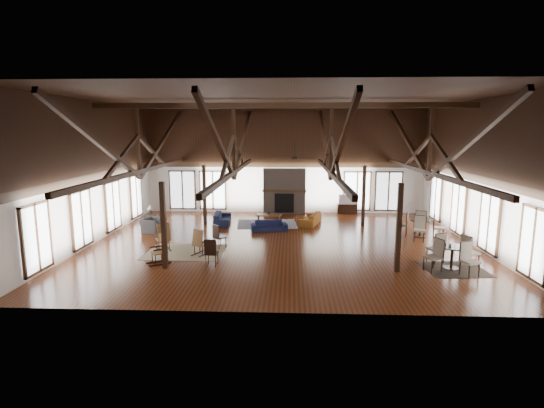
{
  "coord_description": "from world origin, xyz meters",
  "views": [
    {
      "loc": [
        0.36,
        -17.54,
        4.75
      ],
      "look_at": [
        -0.46,
        1.0,
        1.53
      ],
      "focal_mm": 28.0,
      "sensor_mm": 36.0,
      "label": 1
    }
  ],
  "objects_px": {
    "armchair": "(153,225)",
    "tv_console": "(347,209)",
    "sofa_orange": "(310,219)",
    "cafe_table_far": "(420,225)",
    "sofa_navy_left": "(222,218)",
    "cafe_table_near": "(452,253)",
    "sofa_navy_front": "(269,226)",
    "coffee_table": "(269,216)"
  },
  "relations": [
    {
      "from": "sofa_orange",
      "to": "armchair",
      "type": "height_order",
      "value": "armchair"
    },
    {
      "from": "sofa_navy_front",
      "to": "sofa_orange",
      "type": "bearing_deg",
      "value": 26.99
    },
    {
      "from": "cafe_table_near",
      "to": "tv_console",
      "type": "bearing_deg",
      "value": 103.31
    },
    {
      "from": "sofa_navy_left",
      "to": "sofa_orange",
      "type": "relative_size",
      "value": 1.02
    },
    {
      "from": "tv_console",
      "to": "sofa_navy_left",
      "type": "bearing_deg",
      "value": -155.78
    },
    {
      "from": "armchair",
      "to": "tv_console",
      "type": "bearing_deg",
      "value": -47.17
    },
    {
      "from": "sofa_orange",
      "to": "cafe_table_near",
      "type": "bearing_deg",
      "value": 50.09
    },
    {
      "from": "sofa_orange",
      "to": "cafe_table_far",
      "type": "height_order",
      "value": "cafe_table_far"
    },
    {
      "from": "sofa_orange",
      "to": "tv_console",
      "type": "bearing_deg",
      "value": 158.65
    },
    {
      "from": "sofa_navy_front",
      "to": "cafe_table_near",
      "type": "relative_size",
      "value": 0.79
    },
    {
      "from": "sofa_navy_front",
      "to": "coffee_table",
      "type": "bearing_deg",
      "value": 82.39
    },
    {
      "from": "coffee_table",
      "to": "cafe_table_far",
      "type": "xyz_separation_m",
      "value": [
        6.97,
        -2.43,
        0.11
      ]
    },
    {
      "from": "sofa_navy_left",
      "to": "armchair",
      "type": "bearing_deg",
      "value": 118.2
    },
    {
      "from": "sofa_navy_left",
      "to": "cafe_table_near",
      "type": "distance_m",
      "value": 11.38
    },
    {
      "from": "coffee_table",
      "to": "tv_console",
      "type": "bearing_deg",
      "value": 43.85
    },
    {
      "from": "sofa_navy_front",
      "to": "cafe_table_far",
      "type": "distance_m",
      "value": 6.93
    },
    {
      "from": "cafe_table_near",
      "to": "cafe_table_far",
      "type": "distance_m",
      "value": 4.52
    },
    {
      "from": "sofa_orange",
      "to": "cafe_table_far",
      "type": "distance_m",
      "value": 5.43
    },
    {
      "from": "cafe_table_near",
      "to": "sofa_orange",
      "type": "bearing_deg",
      "value": 123.55
    },
    {
      "from": "tv_console",
      "to": "armchair",
      "type": "bearing_deg",
      "value": -153.12
    },
    {
      "from": "sofa_navy_left",
      "to": "coffee_table",
      "type": "bearing_deg",
      "value": -91.06
    },
    {
      "from": "sofa_navy_front",
      "to": "coffee_table",
      "type": "relative_size",
      "value": 1.25
    },
    {
      "from": "armchair",
      "to": "cafe_table_far",
      "type": "height_order",
      "value": "cafe_table_far"
    },
    {
      "from": "sofa_navy_front",
      "to": "coffee_table",
      "type": "height_order",
      "value": "sofa_navy_front"
    },
    {
      "from": "armchair",
      "to": "cafe_table_far",
      "type": "bearing_deg",
      "value": -75.83
    },
    {
      "from": "sofa_navy_front",
      "to": "cafe_table_far",
      "type": "bearing_deg",
      "value": -18.17
    },
    {
      "from": "sofa_navy_left",
      "to": "coffee_table",
      "type": "distance_m",
      "value": 2.39
    },
    {
      "from": "cafe_table_far",
      "to": "tv_console",
      "type": "relative_size",
      "value": 1.9
    },
    {
      "from": "sofa_navy_front",
      "to": "sofa_orange",
      "type": "relative_size",
      "value": 0.88
    },
    {
      "from": "sofa_orange",
      "to": "coffee_table",
      "type": "height_order",
      "value": "sofa_orange"
    },
    {
      "from": "tv_console",
      "to": "coffee_table",
      "type": "bearing_deg",
      "value": -146.43
    },
    {
      "from": "sofa_navy_left",
      "to": "armchair",
      "type": "height_order",
      "value": "armchair"
    },
    {
      "from": "sofa_navy_left",
      "to": "sofa_orange",
      "type": "xyz_separation_m",
      "value": [
        4.51,
        0.13,
        -0.01
      ]
    },
    {
      "from": "armchair",
      "to": "tv_console",
      "type": "distance_m",
      "value": 10.98
    },
    {
      "from": "sofa_orange",
      "to": "coffee_table",
      "type": "relative_size",
      "value": 1.42
    },
    {
      "from": "sofa_navy_front",
      "to": "sofa_navy_left",
      "type": "distance_m",
      "value": 2.88
    },
    {
      "from": "cafe_table_near",
      "to": "coffee_table",
      "type": "bearing_deg",
      "value": 134.11
    },
    {
      "from": "coffee_table",
      "to": "cafe_table_near",
      "type": "bearing_deg",
      "value": -35.61
    },
    {
      "from": "sofa_orange",
      "to": "tv_console",
      "type": "xyz_separation_m",
      "value": [
        2.27,
        2.92,
        -0.01
      ]
    },
    {
      "from": "sofa_navy_front",
      "to": "sofa_navy_left",
      "type": "height_order",
      "value": "sofa_navy_left"
    },
    {
      "from": "sofa_navy_front",
      "to": "sofa_orange",
      "type": "distance_m",
      "value": 2.58
    },
    {
      "from": "armchair",
      "to": "sofa_orange",
      "type": "bearing_deg",
      "value": -58.83
    }
  ]
}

